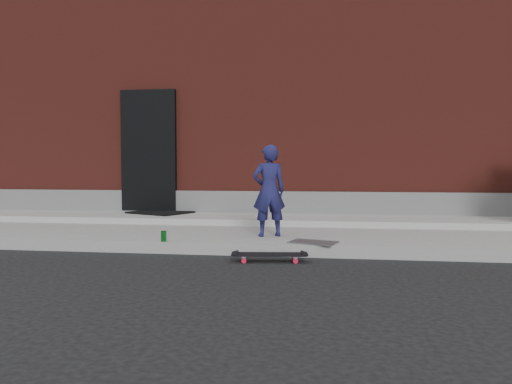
# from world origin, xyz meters

# --- Properties ---
(ground) EXTENTS (80.00, 80.00, 0.00)m
(ground) POSITION_xyz_m (0.00, 0.00, 0.00)
(ground) COLOR black
(ground) RESTS_ON ground
(sidewalk) EXTENTS (20.00, 3.00, 0.15)m
(sidewalk) POSITION_xyz_m (0.00, 1.50, 0.07)
(sidewalk) COLOR gray
(sidewalk) RESTS_ON ground
(apron) EXTENTS (20.00, 1.20, 0.10)m
(apron) POSITION_xyz_m (0.00, 2.40, 0.20)
(apron) COLOR gray
(apron) RESTS_ON sidewalk
(building) EXTENTS (20.00, 8.10, 5.00)m
(building) POSITION_xyz_m (-0.00, 6.99, 2.50)
(building) COLOR maroon
(building) RESTS_ON ground
(child) EXTENTS (0.53, 0.43, 1.25)m
(child) POSITION_xyz_m (-0.07, 0.71, 0.77)
(child) COLOR #1A1A49
(child) RESTS_ON sidewalk
(skateboard) EXTENTS (0.87, 0.32, 0.10)m
(skateboard) POSITION_xyz_m (0.06, -0.32, 0.08)
(skateboard) COLOR red
(skateboard) RESTS_ON ground
(soda_can) EXTENTS (0.10, 0.10, 0.13)m
(soda_can) POSITION_xyz_m (-1.34, 0.05, 0.22)
(soda_can) COLOR #1A8329
(soda_can) RESTS_ON sidewalk
(doormat) EXTENTS (1.24, 1.14, 0.03)m
(doormat) POSITION_xyz_m (-2.30, 2.70, 0.26)
(doormat) COLOR black
(doormat) RESTS_ON apron
(utility_plate) EXTENTS (0.65, 0.52, 0.02)m
(utility_plate) POSITION_xyz_m (0.55, 0.20, 0.16)
(utility_plate) COLOR #5D5C61
(utility_plate) RESTS_ON sidewalk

